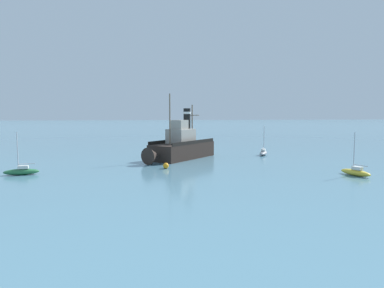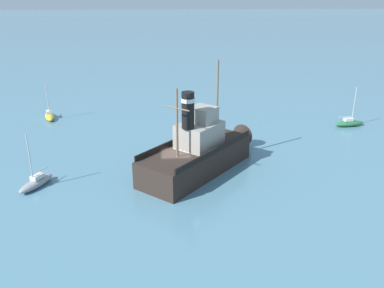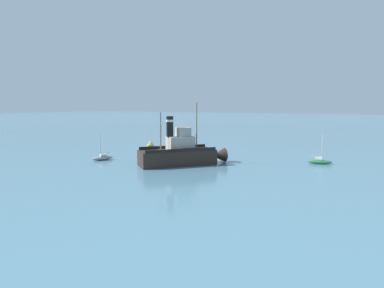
{
  "view_description": "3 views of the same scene",
  "coord_description": "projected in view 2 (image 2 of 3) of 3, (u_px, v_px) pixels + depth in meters",
  "views": [
    {
      "loc": [
        -53.89,
        7.86,
        7.04
      ],
      "look_at": [
        -0.48,
        0.36,
        2.17
      ],
      "focal_mm": 32.0,
      "sensor_mm": 36.0,
      "label": 1
    },
    {
      "loc": [
        33.06,
        -0.98,
        15.97
      ],
      "look_at": [
        -1.39,
        1.56,
        2.65
      ],
      "focal_mm": 38.0,
      "sensor_mm": 36.0,
      "label": 2
    },
    {
      "loc": [
        45.24,
        29.48,
        9.74
      ],
      "look_at": [
        -2.41,
        3.87,
        3.35
      ],
      "focal_mm": 32.0,
      "sensor_mm": 36.0,
      "label": 3
    }
  ],
  "objects": [
    {
      "name": "mooring_buoy",
      "position": [
        217.0,
        133.0,
        46.79
      ],
      "size": [
        0.74,
        0.74,
        0.74
      ],
      "primitive_type": "sphere",
      "color": "orange",
      "rests_on": "ground"
    },
    {
      "name": "ground_plane",
      "position": [
        176.0,
        177.0,
        36.57
      ],
      "size": [
        600.0,
        600.0,
        0.0
      ],
      "primitive_type": "plane",
      "color": "teal"
    },
    {
      "name": "sailboat_grey",
      "position": [
        36.0,
        182.0,
        34.69
      ],
      "size": [
        3.88,
        2.71,
        4.9
      ],
      "color": "gray",
      "rests_on": "ground"
    },
    {
      "name": "sailboat_green",
      "position": [
        349.0,
        123.0,
        49.91
      ],
      "size": [
        1.64,
        3.92,
        4.9
      ],
      "color": "#286B3D",
      "rests_on": "ground"
    },
    {
      "name": "sailboat_yellow",
      "position": [
        50.0,
        116.0,
        52.74
      ],
      "size": [
        3.95,
        2.2,
        4.9
      ],
      "color": "gold",
      "rests_on": "ground"
    },
    {
      "name": "old_tugboat",
      "position": [
        200.0,
        151.0,
        37.52
      ],
      "size": [
        13.06,
        12.02,
        9.9
      ],
      "color": "#2D231E",
      "rests_on": "ground"
    }
  ]
}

